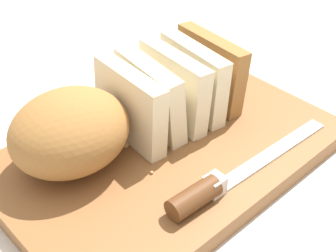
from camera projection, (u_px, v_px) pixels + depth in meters
name	position (u px, v px, depth m)	size (l,w,h in m)	color
ground_plane	(168.00, 160.00, 0.59)	(3.00, 3.00, 0.00)	beige
cutting_board	(168.00, 153.00, 0.58)	(0.41, 0.26, 0.02)	brown
bread_loaf	(119.00, 110.00, 0.55)	(0.30, 0.14, 0.09)	#996633
bread_knife	(212.00, 187.00, 0.50)	(0.25, 0.03, 0.02)	silver
crumb_near_knife	(98.00, 151.00, 0.56)	(0.01, 0.01, 0.01)	tan
crumb_near_loaf	(166.00, 144.00, 0.57)	(0.00, 0.00, 0.00)	tan
crumb_stray_left	(126.00, 145.00, 0.57)	(0.01, 0.01, 0.01)	tan
crumb_stray_right	(152.00, 172.00, 0.53)	(0.00, 0.00, 0.00)	tan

